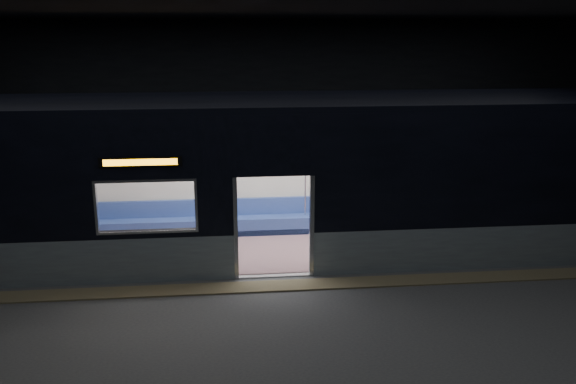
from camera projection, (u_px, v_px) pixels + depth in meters
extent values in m
cube|color=#47494C|center=(279.00, 299.00, 11.06)|extent=(24.00, 14.00, 0.01)
cube|color=black|center=(278.00, 14.00, 9.76)|extent=(24.00, 14.00, 0.04)
cube|color=black|center=(257.00, 111.00, 17.11)|extent=(24.00, 0.04, 5.00)
cube|color=#8C7F59|center=(276.00, 286.00, 11.58)|extent=(22.80, 0.50, 0.03)
cube|color=#90A6AC|center=(18.00, 264.00, 11.47)|extent=(8.30, 0.12, 0.90)
cube|color=#90A6AC|center=(510.00, 246.00, 12.44)|extent=(8.30, 0.12, 0.90)
cube|color=black|center=(8.00, 182.00, 11.06)|extent=(8.30, 0.12, 2.30)
cube|color=black|center=(518.00, 170.00, 12.02)|extent=(8.30, 0.12, 2.30)
cube|color=black|center=(273.00, 146.00, 11.39)|extent=(1.40, 0.12, 1.15)
cube|color=#B7BABC|center=(236.00, 228.00, 11.73)|extent=(0.08, 0.14, 2.05)
cube|color=#B7BABC|center=(312.00, 226.00, 11.88)|extent=(0.08, 0.14, 2.05)
cube|color=black|center=(140.00, 162.00, 11.13)|extent=(1.50, 0.04, 0.18)
cube|color=#FF9F0D|center=(140.00, 162.00, 11.12)|extent=(1.34, 0.03, 0.12)
cube|color=silver|center=(264.00, 166.00, 14.42)|extent=(18.00, 0.12, 3.20)
cube|color=black|center=(268.00, 102.00, 12.60)|extent=(18.00, 3.00, 0.15)
cube|color=gray|center=(269.00, 250.00, 13.45)|extent=(17.76, 2.76, 0.04)
cube|color=silver|center=(268.00, 146.00, 12.84)|extent=(17.76, 2.76, 0.10)
cube|color=#324E91|center=(265.00, 224.00, 14.47)|extent=(11.00, 0.48, 0.41)
cube|color=#324E91|center=(265.00, 206.00, 14.55)|extent=(11.00, 0.10, 0.40)
cube|color=#6E5057|center=(106.00, 264.00, 12.02)|extent=(4.40, 0.48, 0.41)
cube|color=#6E5057|center=(431.00, 252.00, 12.68)|extent=(4.40, 0.48, 0.41)
cylinder|color=silver|center=(225.00, 217.00, 11.97)|extent=(0.04, 0.04, 2.26)
cylinder|color=silver|center=(224.00, 188.00, 14.14)|extent=(0.04, 0.04, 2.26)
cylinder|color=silver|center=(320.00, 214.00, 12.16)|extent=(0.04, 0.04, 2.26)
cylinder|color=silver|center=(305.00, 186.00, 14.33)|extent=(0.04, 0.04, 2.26)
cylinder|color=silver|center=(265.00, 154.00, 13.99)|extent=(11.00, 0.03, 0.03)
cube|color=black|center=(403.00, 212.00, 14.53)|extent=(0.15, 0.42, 0.14)
cube|color=black|center=(411.00, 211.00, 14.55)|extent=(0.15, 0.42, 0.14)
cylinder|color=black|center=(405.00, 225.00, 14.41)|extent=(0.10, 0.10, 0.43)
cylinder|color=black|center=(412.00, 224.00, 14.43)|extent=(0.10, 0.10, 0.43)
cube|color=#D26A91|center=(405.00, 209.00, 14.70)|extent=(0.36, 0.20, 0.18)
cylinder|color=#D26A91|center=(405.00, 196.00, 14.64)|extent=(0.38, 0.38, 0.46)
sphere|color=tan|center=(406.00, 183.00, 14.54)|extent=(0.19, 0.19, 0.19)
sphere|color=black|center=(406.00, 181.00, 14.56)|extent=(0.20, 0.20, 0.20)
cube|color=black|center=(410.00, 207.00, 14.44)|extent=(0.26, 0.23, 0.12)
cube|color=white|center=(395.00, 169.00, 14.69)|extent=(1.01, 0.03, 0.66)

